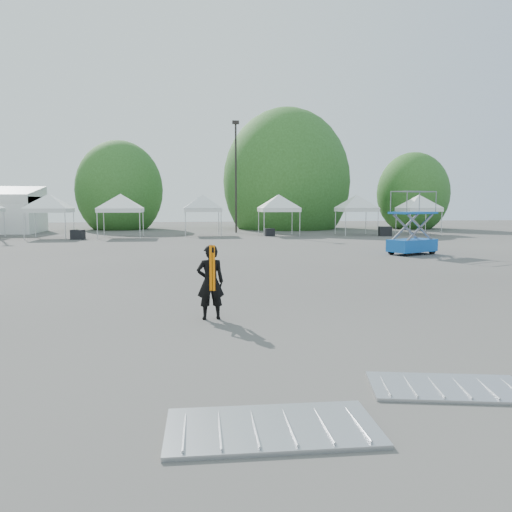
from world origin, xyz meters
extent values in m
plane|color=#474442|center=(0.00, 0.00, 0.00)|extent=(120.00, 120.00, 0.00)
cylinder|color=black|center=(3.00, 32.00, 4.75)|extent=(0.16, 0.16, 9.50)
cube|color=black|center=(3.00, 32.00, 9.65)|extent=(0.60, 0.25, 0.30)
cylinder|color=#382314|center=(-8.00, 40.00, 1.14)|extent=(0.36, 0.36, 2.27)
ellipsoid|color=#2B551C|center=(-8.00, 40.00, 3.94)|extent=(4.16, 4.16, 4.78)
cylinder|color=#382314|center=(9.00, 39.00, 1.40)|extent=(0.36, 0.36, 2.80)
ellipsoid|color=#2B551C|center=(9.00, 39.00, 4.85)|extent=(5.12, 5.12, 5.89)
cylinder|color=#382314|center=(22.00, 37.00, 1.05)|extent=(0.36, 0.36, 2.10)
ellipsoid|color=#2B551C|center=(22.00, 37.00, 3.64)|extent=(3.84, 3.84, 4.42)
cylinder|color=silver|center=(-15.62, 29.50, 1.00)|extent=(0.06, 0.06, 2.00)
cylinder|color=silver|center=(-13.01, 25.57, 1.00)|extent=(0.06, 0.06, 2.00)
cylinder|color=silver|center=(-10.14, 25.57, 1.00)|extent=(0.06, 0.06, 2.00)
cylinder|color=silver|center=(-13.01, 28.43, 1.00)|extent=(0.06, 0.06, 2.00)
cylinder|color=silver|center=(-10.14, 28.43, 1.00)|extent=(0.06, 0.06, 2.00)
cube|color=white|center=(-11.57, 27.00, 2.08)|extent=(3.06, 3.06, 0.30)
pyramid|color=white|center=(-11.57, 27.00, 3.33)|extent=(4.33, 4.33, 1.10)
cylinder|color=silver|center=(-7.89, 25.54, 1.00)|extent=(0.06, 0.06, 2.00)
cylinder|color=silver|center=(-4.84, 25.54, 1.00)|extent=(0.06, 0.06, 2.00)
cylinder|color=silver|center=(-7.89, 28.59, 1.00)|extent=(0.06, 0.06, 2.00)
cylinder|color=silver|center=(-4.84, 28.59, 1.00)|extent=(0.06, 0.06, 2.00)
cube|color=white|center=(-6.37, 27.06, 2.08)|extent=(3.25, 3.25, 0.30)
pyramid|color=white|center=(-6.37, 27.06, 3.33)|extent=(4.59, 4.59, 1.10)
cylinder|color=silver|center=(-1.49, 27.19, 1.00)|extent=(0.06, 0.06, 2.00)
cylinder|color=silver|center=(1.31, 27.19, 1.00)|extent=(0.06, 0.06, 2.00)
cylinder|color=silver|center=(-1.49, 29.99, 1.00)|extent=(0.06, 0.06, 2.00)
cylinder|color=silver|center=(1.31, 29.99, 1.00)|extent=(0.06, 0.06, 2.00)
cube|color=white|center=(-0.09, 28.59, 2.08)|extent=(3.00, 3.00, 0.30)
pyramid|color=white|center=(-0.09, 28.59, 3.33)|extent=(4.24, 4.24, 1.10)
cylinder|color=silver|center=(4.60, 26.26, 1.00)|extent=(0.06, 0.06, 2.00)
cylinder|color=silver|center=(7.47, 26.26, 1.00)|extent=(0.06, 0.06, 2.00)
cylinder|color=silver|center=(4.60, 29.12, 1.00)|extent=(0.06, 0.06, 2.00)
cylinder|color=silver|center=(7.47, 29.12, 1.00)|extent=(0.06, 0.06, 2.00)
cube|color=white|center=(6.03, 27.69, 2.08)|extent=(3.06, 3.06, 0.30)
pyramid|color=white|center=(6.03, 27.69, 3.33)|extent=(4.33, 4.33, 1.10)
cylinder|color=silver|center=(11.19, 26.16, 1.00)|extent=(0.06, 0.06, 2.00)
cylinder|color=silver|center=(13.91, 26.16, 1.00)|extent=(0.06, 0.06, 2.00)
cylinder|color=silver|center=(11.19, 28.88, 1.00)|extent=(0.06, 0.06, 2.00)
cylinder|color=silver|center=(13.91, 28.88, 1.00)|extent=(0.06, 0.06, 2.00)
cube|color=white|center=(12.55, 27.52, 2.08)|extent=(2.92, 2.92, 0.30)
pyramid|color=white|center=(12.55, 27.52, 3.33)|extent=(4.13, 4.13, 1.10)
cylinder|color=silver|center=(16.53, 25.92, 1.00)|extent=(0.06, 0.06, 2.00)
cylinder|color=silver|center=(19.25, 25.92, 1.00)|extent=(0.06, 0.06, 2.00)
cylinder|color=silver|center=(16.53, 28.64, 1.00)|extent=(0.06, 0.06, 2.00)
cylinder|color=silver|center=(19.25, 28.64, 1.00)|extent=(0.06, 0.06, 2.00)
cube|color=white|center=(17.89, 27.28, 2.08)|extent=(2.92, 2.92, 0.30)
pyramid|color=white|center=(17.89, 27.28, 3.33)|extent=(4.13, 4.13, 1.10)
imported|color=black|center=(-1.06, -1.24, 0.84)|extent=(0.64, 0.44, 1.68)
cube|color=orange|center=(-1.06, -1.41, 1.18)|extent=(0.13, 0.02, 1.01)
cube|color=#0C40A2|center=(9.90, 11.68, 0.47)|extent=(2.78, 2.15, 0.62)
cube|color=#0C40A2|center=(9.90, 11.68, 2.12)|extent=(2.66, 2.06, 0.10)
cylinder|color=black|center=(9.26, 10.83, 0.19)|extent=(0.40, 0.29, 0.37)
cylinder|color=black|center=(10.96, 11.59, 0.19)|extent=(0.40, 0.29, 0.37)
cylinder|color=black|center=(8.84, 11.77, 0.19)|extent=(0.40, 0.29, 0.37)
cylinder|color=black|center=(10.53, 12.54, 0.19)|extent=(0.40, 0.29, 0.37)
cube|color=#ABAEB3|center=(-0.67, -6.87, 0.03)|extent=(2.46, 1.30, 0.05)
cube|color=#ABAEB3|center=(1.98, -5.98, 0.02)|extent=(2.30, 1.50, 0.05)
cube|color=black|center=(-9.24, 25.29, 0.35)|extent=(0.99, 0.82, 0.70)
cube|color=black|center=(5.16, 27.12, 0.30)|extent=(0.87, 0.74, 0.61)
cube|color=black|center=(14.39, 25.84, 0.38)|extent=(1.10, 0.93, 0.75)
camera|label=1|loc=(-1.64, -12.26, 2.58)|focal=35.00mm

